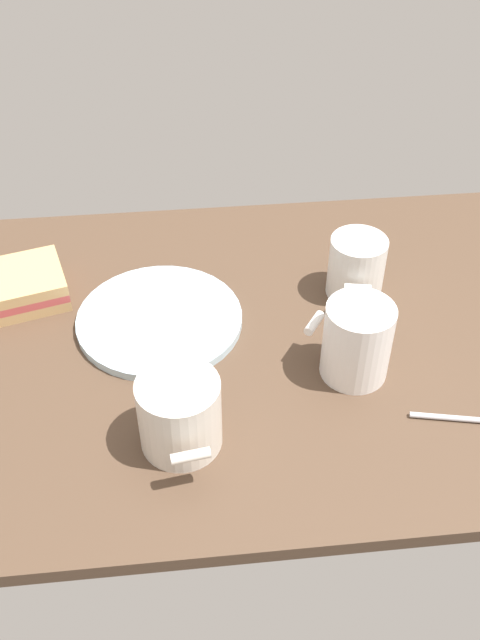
{
  "coord_description": "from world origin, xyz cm",
  "views": [
    {
      "loc": [
        -7.24,
        -69.7,
        67.56
      ],
      "look_at": [
        0.0,
        0.0,
        5.0
      ],
      "focal_mm": 40.08,
      "sensor_mm": 36.0,
      "label": 1
    }
  ],
  "objects_px": {
    "coffee_mug_milky": "(180,413)",
    "coffee_mug_spare": "(356,266)",
    "coffee_mug_black": "(357,340)",
    "plate_of_food": "(160,319)",
    "sandwich_main": "(22,286)"
  },
  "relations": [
    {
      "from": "coffee_mug_spare",
      "to": "sandwich_main",
      "type": "bearing_deg",
      "value": 175.79
    },
    {
      "from": "plate_of_food",
      "to": "coffee_mug_spare",
      "type": "relative_size",
      "value": 2.22
    },
    {
      "from": "coffee_mug_milky",
      "to": "sandwich_main",
      "type": "bearing_deg",
      "value": 127.06
    },
    {
      "from": "coffee_mug_milky",
      "to": "coffee_mug_spare",
      "type": "height_order",
      "value": "coffee_mug_milky"
    },
    {
      "from": "coffee_mug_black",
      "to": "plate_of_food",
      "type": "bearing_deg",
      "value": 154.17
    },
    {
      "from": "plate_of_food",
      "to": "coffee_mug_milky",
      "type": "xyz_separation_m",
      "value": [
        0.02,
        -0.21,
        0.04
      ]
    },
    {
      "from": "coffee_mug_black",
      "to": "coffee_mug_spare",
      "type": "distance_m",
      "value": 0.16
    },
    {
      "from": "sandwich_main",
      "to": "coffee_mug_spare",
      "type": "bearing_deg",
      "value": -4.21
    },
    {
      "from": "coffee_mug_black",
      "to": "sandwich_main",
      "type": "xyz_separation_m",
      "value": [
        -0.43,
        0.19,
        -0.03
      ]
    },
    {
      "from": "coffee_mug_black",
      "to": "sandwich_main",
      "type": "relative_size",
      "value": 0.76
    },
    {
      "from": "coffee_mug_black",
      "to": "coffee_mug_milky",
      "type": "bearing_deg",
      "value": -157.85
    },
    {
      "from": "coffee_mug_black",
      "to": "coffee_mug_spare",
      "type": "height_order",
      "value": "coffee_mug_black"
    },
    {
      "from": "coffee_mug_black",
      "to": "coffee_mug_milky",
      "type": "xyz_separation_m",
      "value": [
        -0.22,
        -0.09,
        -0.01
      ]
    },
    {
      "from": "coffee_mug_black",
      "to": "coffee_mug_spare",
      "type": "xyz_separation_m",
      "value": [
        0.04,
        0.16,
        -0.01
      ]
    },
    {
      "from": "plate_of_food",
      "to": "sandwich_main",
      "type": "xyz_separation_m",
      "value": [
        -0.19,
        0.07,
        0.02
      ]
    }
  ]
}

